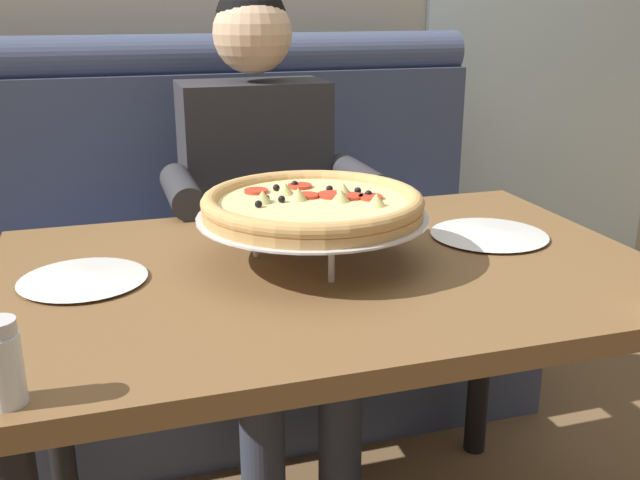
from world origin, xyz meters
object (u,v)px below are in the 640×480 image
object	(u,v)px
booth_bench	(243,276)
shaker_oregano	(3,369)
diner_main	(264,201)
plate_near_right	(83,276)
pizza	(313,206)
dining_table	(330,310)
plate_near_left	(489,232)
patio_chair	(450,151)

from	to	relation	value
booth_bench	shaker_oregano	size ratio (longest dim) A/B	14.70
diner_main	plate_near_right	distance (m)	0.74
pizza	shaker_oregano	xyz separation A→B (m)	(-0.52, -0.39, -0.06)
dining_table	plate_near_right	world-z (taller)	plate_near_right
shaker_oregano	plate_near_left	size ratio (longest dim) A/B	0.46
booth_bench	plate_near_right	distance (m)	1.02
booth_bench	diner_main	size ratio (longest dim) A/B	1.31
booth_bench	plate_near_right	world-z (taller)	booth_bench
dining_table	diner_main	distance (m)	0.62
diner_main	shaker_oregano	world-z (taller)	diner_main
dining_table	plate_near_left	distance (m)	0.40
shaker_oregano	plate_near_right	distance (m)	0.42
dining_table	shaker_oregano	world-z (taller)	shaker_oregano
plate_near_left	plate_near_right	distance (m)	0.83
pizza	booth_bench	bearing A→B (deg)	88.37
patio_chair	pizza	bearing A→B (deg)	-123.77
pizza	patio_chair	distance (m)	2.34
diner_main	pizza	xyz separation A→B (m)	(-0.04, -0.59, 0.15)
pizza	plate_near_right	xyz separation A→B (m)	(-0.43, 0.02, -0.10)
pizza	plate_near_right	distance (m)	0.44
dining_table	pizza	world-z (taller)	pizza
diner_main	plate_near_left	distance (m)	0.67
shaker_oregano	patio_chair	world-z (taller)	patio_chair
booth_bench	plate_near_right	bearing A→B (deg)	-118.39
diner_main	pizza	size ratio (longest dim) A/B	2.87
booth_bench	shaker_oregano	xyz separation A→B (m)	(-0.54, -1.25, 0.39)
diner_main	pizza	world-z (taller)	diner_main
plate_near_right	plate_near_left	bearing A→B (deg)	1.16
dining_table	plate_near_right	xyz separation A→B (m)	(-0.45, 0.05, 0.10)
diner_main	booth_bench	bearing A→B (deg)	92.74
plate_near_right	patio_chair	xyz separation A→B (m)	(1.72, 1.91, -0.23)
booth_bench	dining_table	xyz separation A→B (m)	(0.00, -0.89, 0.25)
pizza	patio_chair	world-z (taller)	pizza
plate_near_right	patio_chair	world-z (taller)	patio_chair
diner_main	patio_chair	distance (m)	1.84
patio_chair	booth_bench	bearing A→B (deg)	-139.64
shaker_oregano	dining_table	bearing A→B (deg)	33.58
booth_bench	plate_near_left	bearing A→B (deg)	-65.10
pizza	patio_chair	xyz separation A→B (m)	(1.29, 1.93, -0.33)
dining_table	plate_near_right	distance (m)	0.47
booth_bench	patio_chair	size ratio (longest dim) A/B	1.95
plate_near_left	plate_near_right	xyz separation A→B (m)	(-0.83, -0.02, 0.00)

